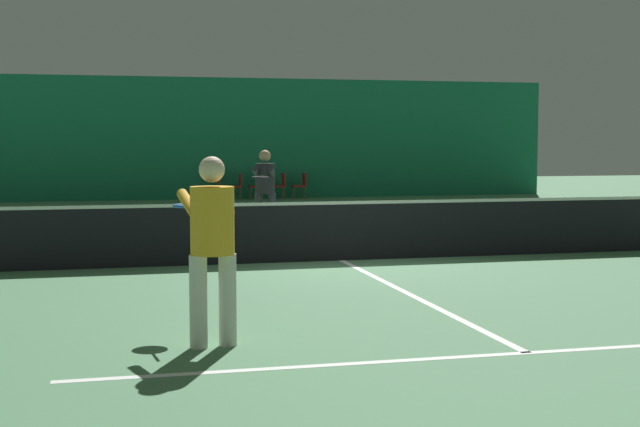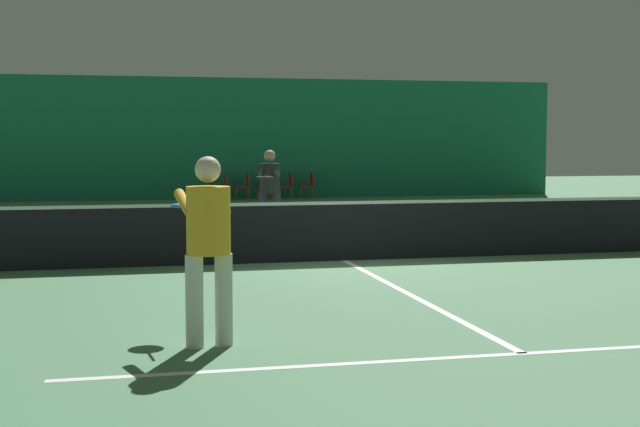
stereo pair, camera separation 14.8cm
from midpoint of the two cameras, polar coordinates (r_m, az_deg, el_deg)
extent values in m
plane|color=#4C7F56|center=(14.24, 1.09, -3.03)|extent=(60.00, 60.00, 0.00)
cube|color=#196B4C|center=(29.50, -6.74, 4.80)|extent=(23.00, 0.12, 3.97)
cube|color=white|center=(25.87, -5.68, 0.43)|extent=(11.00, 0.10, 0.00)
cube|color=white|center=(20.46, -3.51, -0.68)|extent=(8.25, 0.10, 0.00)
cube|color=white|center=(8.32, 12.60, -8.69)|extent=(8.25, 0.10, 0.00)
cube|color=white|center=(14.24, 1.09, -3.02)|extent=(0.10, 12.80, 0.00)
cube|color=black|center=(14.19, 1.10, -1.12)|extent=(11.90, 0.02, 0.95)
cube|color=white|center=(14.15, 1.10, 0.69)|extent=(11.90, 0.02, 0.05)
cylinder|color=beige|center=(8.31, -8.30, -5.61)|extent=(0.18, 0.18, 0.87)
cylinder|color=beige|center=(8.37, -6.44, -5.52)|extent=(0.18, 0.18, 0.87)
cylinder|color=gold|center=(8.24, -7.42, -0.45)|extent=(0.45, 0.45, 0.63)
sphere|color=beige|center=(8.21, -7.45, 2.82)|extent=(0.24, 0.24, 0.24)
cylinder|color=gold|center=(8.47, -8.93, 0.64)|extent=(0.17, 0.60, 0.25)
cylinder|color=gold|center=(8.54, -6.80, 0.70)|extent=(0.17, 0.60, 0.25)
cylinder|color=black|center=(8.94, -8.46, 0.37)|extent=(0.06, 0.31, 0.03)
torus|color=#1951B2|center=(9.23, -8.85, 0.50)|extent=(0.37, 0.37, 0.03)
cylinder|color=silver|center=(9.23, -8.85, 0.50)|extent=(0.31, 0.31, 0.00)
cylinder|color=#2D2D38|center=(18.08, -3.34, -0.05)|extent=(0.20, 0.20, 0.84)
cylinder|color=#2D2D38|center=(18.10, -4.19, -0.04)|extent=(0.20, 0.20, 0.84)
cylinder|color=#232328|center=(18.05, -3.77, 2.26)|extent=(0.49, 0.49, 0.61)
sphere|color=tan|center=(18.03, -3.78, 3.71)|extent=(0.23, 0.23, 0.23)
cylinder|color=#232328|center=(17.75, -3.35, 2.67)|extent=(0.25, 0.59, 0.25)
cylinder|color=#232328|center=(17.78, -4.37, 2.66)|extent=(0.25, 0.59, 0.25)
cylinder|color=black|center=(17.34, -4.00, 2.37)|extent=(0.11, 0.30, 0.03)
torus|color=black|center=(17.04, -4.10, 2.33)|extent=(0.41, 0.41, 0.03)
cylinder|color=silver|center=(17.04, -4.10, 2.33)|extent=(0.34, 0.34, 0.00)
cylinder|color=brown|center=(29.14, -7.47, 1.27)|extent=(0.03, 0.03, 0.39)
cylinder|color=brown|center=(28.77, -7.38, 1.23)|extent=(0.03, 0.03, 0.39)
cylinder|color=brown|center=(29.19, -6.72, 1.28)|extent=(0.03, 0.03, 0.39)
cylinder|color=brown|center=(28.81, -6.63, 1.24)|extent=(0.03, 0.03, 0.39)
cube|color=#A51E1E|center=(28.96, -7.06, 1.69)|extent=(0.44, 0.44, 0.05)
cube|color=#A51E1E|center=(28.98, -6.67, 2.14)|extent=(0.04, 0.44, 0.40)
cylinder|color=brown|center=(29.23, -6.08, 1.29)|extent=(0.03, 0.03, 0.39)
cylinder|color=brown|center=(28.85, -5.98, 1.25)|extent=(0.03, 0.03, 0.39)
cylinder|color=brown|center=(29.28, -5.34, 1.31)|extent=(0.03, 0.03, 0.39)
cylinder|color=brown|center=(28.91, -5.23, 1.26)|extent=(0.03, 0.03, 0.39)
cube|color=#A51E1E|center=(29.06, -5.66, 1.71)|extent=(0.44, 0.44, 0.05)
cube|color=#A51E1E|center=(29.07, -5.27, 2.16)|extent=(0.04, 0.44, 0.40)
cylinder|color=brown|center=(29.33, -4.70, 1.32)|extent=(0.03, 0.03, 0.39)
cylinder|color=brown|center=(28.96, -4.58, 1.27)|extent=(0.03, 0.03, 0.39)
cylinder|color=brown|center=(29.40, -3.96, 1.33)|extent=(0.03, 0.03, 0.39)
cylinder|color=brown|center=(29.02, -3.84, 1.29)|extent=(0.03, 0.03, 0.39)
cube|color=#A51E1E|center=(29.17, -4.27, 1.73)|extent=(0.44, 0.44, 0.05)
cube|color=#A51E1E|center=(29.19, -3.89, 2.18)|extent=(0.04, 0.44, 0.40)
cylinder|color=brown|center=(29.45, -3.32, 1.34)|extent=(0.03, 0.03, 0.39)
cylinder|color=brown|center=(29.08, -3.19, 1.30)|extent=(0.03, 0.03, 0.39)
cylinder|color=brown|center=(29.53, -2.60, 1.35)|extent=(0.03, 0.03, 0.39)
cylinder|color=brown|center=(29.15, -2.45, 1.31)|extent=(0.03, 0.03, 0.39)
cube|color=#A51E1E|center=(29.29, -2.89, 1.75)|extent=(0.44, 0.44, 0.05)
cube|color=#A51E1E|center=(29.32, -2.51, 2.20)|extent=(0.04, 0.44, 0.40)
cylinder|color=brown|center=(29.59, -1.97, 1.36)|extent=(0.03, 0.03, 0.39)
cylinder|color=brown|center=(29.22, -1.81, 1.32)|extent=(0.03, 0.03, 0.39)
cylinder|color=brown|center=(29.67, -1.25, 1.37)|extent=(0.03, 0.03, 0.39)
cylinder|color=brown|center=(29.30, -1.09, 1.33)|extent=(0.03, 0.03, 0.39)
cube|color=#A51E1E|center=(29.43, -1.53, 1.77)|extent=(0.44, 0.44, 0.05)
cube|color=#A51E1E|center=(29.47, -1.15, 2.21)|extent=(0.04, 0.44, 0.40)
camera|label=1|loc=(0.07, -90.39, -0.03)|focal=50.00mm
camera|label=2|loc=(0.07, 89.61, 0.03)|focal=50.00mm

